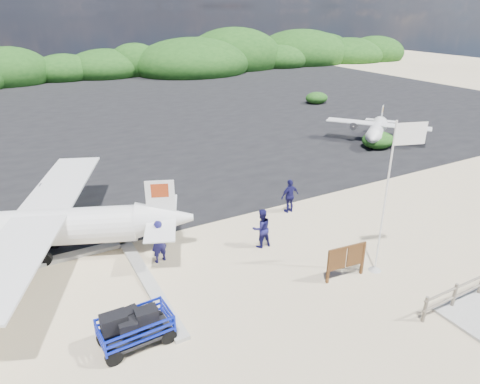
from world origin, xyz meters
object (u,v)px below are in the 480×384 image
object	(u,v)px
signboard	(344,278)
crew_c	(290,196)
crew_a	(158,241)
crew_b	(261,228)
flagpole	(375,270)
aircraft_large	(236,122)
baggage_cart	(137,343)
aircraft_small	(15,127)

from	to	relation	value
signboard	crew_c	size ratio (longest dim) A/B	1.00
crew_a	crew_b	size ratio (longest dim) A/B	1.05
flagpole	aircraft_large	distance (m)	24.97
baggage_cart	crew_b	world-z (taller)	crew_b
baggage_cart	flagpole	bearing A→B (deg)	-6.43
baggage_cart	aircraft_small	xyz separation A→B (m)	(-1.89, 31.42, 0.00)
signboard	crew_a	size ratio (longest dim) A/B	0.95
flagpole	aircraft_large	world-z (taller)	flagpole
flagpole	crew_b	world-z (taller)	flagpole
crew_a	aircraft_large	xyz separation A→B (m)	(13.96, 19.26, -0.95)
crew_a	crew_b	bearing A→B (deg)	154.93
signboard	crew_c	xyz separation A→B (m)	(1.50, 5.93, 0.90)
crew_b	crew_c	world-z (taller)	crew_c
signboard	aircraft_small	xyz separation A→B (m)	(-10.06, 31.85, 0.00)
baggage_cart	aircraft_small	distance (m)	31.47
flagpole	crew_b	xyz separation A→B (m)	(-3.05, 3.84, 0.90)
crew_b	aircraft_small	xyz separation A→B (m)	(-8.47, 28.18, -0.90)
flagpole	signboard	distance (m)	1.47
baggage_cart	flagpole	world-z (taller)	flagpole
flagpole	aircraft_large	xyz separation A→B (m)	(6.55, 24.10, 0.00)
crew_a	crew_c	xyz separation A→B (m)	(7.45, 1.26, -0.04)
aircraft_small	signboard	bearing A→B (deg)	69.93
crew_b	aircraft_small	bearing A→B (deg)	-69.71
crew_b	aircraft_large	bearing A→B (deg)	-111.79
crew_a	aircraft_small	distance (m)	27.51
crew_c	aircraft_large	xyz separation A→B (m)	(6.51, 18.00, -0.90)
signboard	baggage_cart	bearing A→B (deg)	-177.14
signboard	crew_b	size ratio (longest dim) A/B	1.00
signboard	crew_a	distance (m)	7.62
aircraft_large	aircraft_small	bearing A→B (deg)	-1.60
aircraft_large	crew_b	bearing A→B (deg)	86.73
crew_a	aircraft_small	xyz separation A→B (m)	(-4.11, 27.18, -0.95)
crew_c	baggage_cart	bearing A→B (deg)	26.95
crew_a	crew_c	distance (m)	7.55
crew_b	aircraft_small	distance (m)	29.44
aircraft_large	aircraft_small	size ratio (longest dim) A/B	2.14
flagpole	crew_c	world-z (taller)	flagpole
crew_c	aircraft_small	distance (m)	28.40
crew_b	flagpole	bearing A→B (deg)	132.05
crew_b	aircraft_large	xyz separation A→B (m)	(9.60, 20.26, -0.90)
crew_a	aircraft_large	bearing A→B (deg)	-138.07
signboard	aircraft_large	bearing A→B (deg)	77.41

